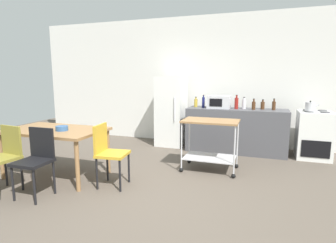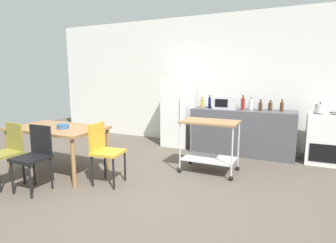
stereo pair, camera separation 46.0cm
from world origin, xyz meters
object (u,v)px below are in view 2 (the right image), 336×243
Objects in this scene: bottle_soda at (243,104)px; bottle_hot_sauce at (270,106)px; fruit_bowl at (63,126)px; chair_olive at (8,150)px; bottle_soy_sauce at (251,105)px; kitchen_cart at (210,138)px; microwave at (225,102)px; chair_mustard at (104,149)px; chair_black at (35,153)px; refrigerator at (178,111)px; bottle_vinegar at (282,107)px; bottle_sparkling_water at (210,102)px; kettle at (320,108)px; dining_table at (58,132)px; bottle_wine at (260,106)px; stove_oven at (324,138)px; bottle_olive_oil at (202,103)px.

bottle_soda reaches higher than bottle_hot_sauce.
chair_olive is at bearing -123.64° from fruit_bowl.
kitchen_cart is at bearing -107.45° from bottle_soy_sauce.
microwave is 0.50m from bottle_soy_sauce.
microwave is at bearing -32.34° from chair_mustard.
microwave is 0.36m from bottle_soda.
microwave is (1.88, 3.03, 0.51)m from chair_black.
microwave is (1.17, 2.44, 0.51)m from chair_mustard.
chair_olive is at bearing -132.98° from bottle_soy_sauce.
refrigerator reaches higher than bottle_soy_sauce.
fruit_bowl is at bearing -151.58° from kitchen_cart.
chair_mustard is 0.57× the size of refrigerator.
kitchen_cart is at bearing 28.42° from fruit_bowl.
bottle_vinegar is at bearing 0.98° from microwave.
chair_olive is 0.98× the size of kitchen_cart.
bottle_sparkling_water is at bearing 179.37° from microwave.
chair_olive is 3.71× the size of kettle.
dining_table is 3.68m from bottle_wine.
bottle_soda is at bearing 176.40° from bottle_wine.
bottle_wine is 1.10× the size of bottle_hot_sauce.
bottle_wine is at bearing 41.63° from fruit_bowl.
kettle is at bearing -5.86° from bottle_soy_sauce.
chair_black is at bearing -130.81° from bottle_wine.
microwave is (-0.07, 1.32, 0.46)m from kitchen_cart.
bottle_soda reaches higher than dining_table.
chair_mustard is at bearing -123.89° from bottle_soy_sauce.
chair_black is at bearing -134.02° from bottle_vinegar.
bottle_soda reaches higher than bottle_wine.
bottle_wine reaches higher than kettle.
kitchen_cart is 1.45m from bottle_sparkling_water.
refrigerator is 6.86× the size of bottle_vinegar.
bottle_soda is (0.28, 1.28, 0.45)m from kitchen_cart.
bottle_vinegar is (-0.74, -0.00, 0.54)m from stove_oven.
bottle_olive_oil is 0.48× the size of microwave.
bottle_soy_sauce is 1.10× the size of bottle_wine.
chair_black is 4.79m from stove_oven.
stove_oven is 1.90m from microwave.
stove_oven is 4.21× the size of bottle_olive_oil.
stove_oven is 1.42m from bottle_soy_sauce.
bottle_soy_sauce is at bearing 42.23° from dining_table.
fruit_bowl is 4.36m from kettle.
chair_mustard is at bearing -1.30° from fruit_bowl.
bottle_soy_sauce is at bearing 174.14° from kettle.
bottle_soda is at bearing 45.74° from fruit_bowl.
chair_black is at bearing -104.18° from refrigerator.
bottle_sparkling_water is at bearing -25.65° from chair_mustard.
bottle_sparkling_water is 1.11× the size of bottle_soy_sauce.
bottle_hot_sauce is (3.26, 3.12, 0.46)m from chair_olive.
bottle_soda is (1.53, 2.41, 0.50)m from chair_mustard.
bottle_vinegar is (0.21, -0.04, 0.01)m from bottle_hot_sauce.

